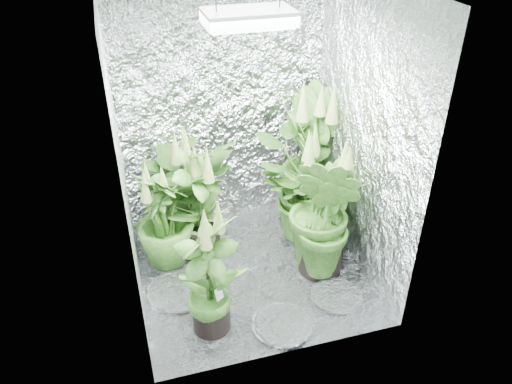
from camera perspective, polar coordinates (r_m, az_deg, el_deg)
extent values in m
plane|color=silver|center=(3.77, -0.64, -8.83)|extent=(1.60, 1.60, 0.00)
cube|color=silver|center=(3.91, -3.92, 9.95)|extent=(1.60, 0.02, 2.00)
cube|color=silver|center=(2.56, 4.05, -3.22)|extent=(1.60, 0.02, 2.00)
cube|color=silver|center=(3.12, -15.07, 2.72)|extent=(0.02, 1.60, 2.00)
cube|color=silver|center=(3.48, 12.13, 6.34)|extent=(0.02, 1.60, 2.00)
cube|color=gray|center=(2.92, -0.86, 19.38)|extent=(0.50, 0.30, 0.08)
cube|color=white|center=(2.93, -0.85, 18.52)|extent=(0.46, 0.26, 0.01)
cylinder|color=black|center=(4.07, -7.95, -3.69)|extent=(0.26, 0.26, 0.23)
cylinder|color=#402B17|center=(4.01, -8.06, -2.54)|extent=(0.24, 0.24, 0.03)
imported|color=#163B12|center=(3.87, -8.33, 0.44)|extent=(0.99, 0.99, 0.86)
cone|color=olive|center=(3.69, -8.78, 5.43)|extent=(0.08, 0.08, 0.23)
cylinder|color=black|center=(3.87, -6.23, -5.48)|extent=(0.28, 0.28, 0.25)
cylinder|color=#402B17|center=(3.80, -6.33, -4.15)|extent=(0.26, 0.26, 0.03)
imported|color=#163B12|center=(3.68, -6.52, -1.43)|extent=(0.63, 0.63, 0.85)
cone|color=olive|center=(3.49, -6.89, 3.55)|extent=(0.09, 0.09, 0.25)
cylinder|color=black|center=(4.25, 5.81, -1.34)|extent=(0.32, 0.32, 0.28)
cylinder|color=#402B17|center=(4.18, 5.90, 0.11)|extent=(0.29, 0.29, 0.03)
imported|color=#163B12|center=(4.02, 6.15, 4.02)|extent=(0.66, 0.66, 1.12)
cone|color=olive|center=(3.81, 6.58, 10.51)|extent=(0.10, 0.10, 0.28)
cylinder|color=black|center=(3.84, -10.10, -6.51)|extent=(0.24, 0.24, 0.22)
cylinder|color=#402B17|center=(3.78, -10.24, -5.40)|extent=(0.22, 0.22, 0.03)
imported|color=#163B12|center=(3.66, -10.54, -2.84)|extent=(0.60, 0.60, 0.77)
cone|color=olive|center=(3.48, -11.08, 1.62)|extent=(0.08, 0.08, 0.22)
cylinder|color=black|center=(4.04, 5.84, -3.62)|extent=(0.28, 0.28, 0.25)
cylinder|color=#402B17|center=(3.98, 5.93, -2.34)|extent=(0.26, 0.26, 0.03)
imported|color=#163B12|center=(3.85, 6.11, 0.44)|extent=(0.98, 0.98, 0.86)
cone|color=olive|center=(3.67, 6.45, 5.38)|extent=(0.09, 0.09, 0.25)
cylinder|color=black|center=(3.31, -5.13, -13.76)|extent=(0.24, 0.24, 0.22)
cylinder|color=#402B17|center=(3.24, -5.21, -12.60)|extent=(0.22, 0.22, 0.03)
imported|color=#163B12|center=(3.06, -5.44, -9.19)|extent=(0.64, 0.64, 0.87)
cone|color=olive|center=(2.83, -5.83, -3.39)|extent=(0.08, 0.08, 0.22)
cylinder|color=black|center=(3.72, 7.40, -7.00)|extent=(0.32, 0.32, 0.28)
cylinder|color=#402B17|center=(3.64, 7.54, -5.45)|extent=(0.29, 0.29, 0.03)
imported|color=#163B12|center=(3.50, 7.82, -2.26)|extent=(0.70, 0.70, 0.96)
cone|color=olive|center=(3.29, 8.34, 3.68)|extent=(0.10, 0.10, 0.28)
cylinder|color=black|center=(4.37, 5.02, -1.75)|extent=(0.15, 0.15, 0.09)
cylinder|color=black|center=(4.28, 5.12, 0.13)|extent=(0.13, 0.13, 0.11)
cylinder|color=#4C4C51|center=(4.25, 4.45, -0.12)|extent=(0.11, 0.31, 0.32)
torus|color=#4C4C51|center=(4.25, 4.45, -0.12)|extent=(0.11, 0.32, 0.33)
cube|color=white|center=(3.16, -4.25, -11.51)|extent=(0.06, 0.05, 0.09)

